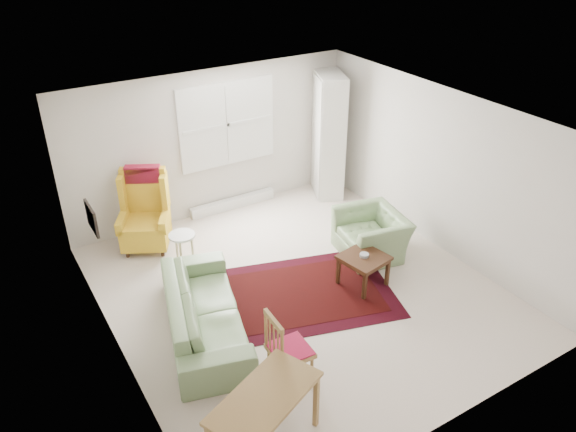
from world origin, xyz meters
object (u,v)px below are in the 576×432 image
wingback_chair (143,212)px  desk (266,423)px  coffee_table (363,270)px  sofa (203,303)px  armchair (372,230)px  desk_chair (290,349)px  stool (183,249)px  cabinet (328,135)px

wingback_chair → desk: size_ratio=1.08×
coffee_table → desk: 3.05m
sofa → armchair: 2.95m
wingback_chair → desk_chair: size_ratio=1.26×
stool → cabinet: size_ratio=0.23×
armchair → stool: (-2.57, 1.22, -0.14)m
armchair → coffee_table: (-0.61, -0.59, -0.16)m
armchair → sofa: bearing=-73.0°
armchair → stool: armchair is taller
coffee_table → desk_chair: bearing=-150.4°
coffee_table → desk_chair: desk_chair is taller
wingback_chair → stool: (0.31, -0.74, -0.37)m
stool → desk: size_ratio=0.45×
sofa → desk_chair: size_ratio=2.25×
sofa → stool: (0.36, 1.57, -0.19)m
wingback_chair → cabinet: 3.57m
sofa → stool: bearing=2.7°
coffee_table → cabinet: cabinet is taller
stool → desk_chair: bearing=-87.9°
sofa → cabinet: 4.39m
coffee_table → cabinet: 3.11m
sofa → armchair: size_ratio=2.17×
desk_chair → armchair: bearing=-53.5°
armchair → desk: (-3.14, -2.28, -0.03)m
wingback_chair → armchair: bearing=-6.1°
wingback_chair → stool: 0.88m
desk_chair → wingback_chair: bearing=9.5°
stool → desk: (-0.57, -3.50, 0.11)m
stool → desk: 3.55m
desk → sofa: bearing=83.8°
wingback_chair → desk: wingback_chair is taller
stool → cabinet: (3.22, 0.90, 0.85)m
sofa → desk: bearing=-170.8°
coffee_table → stool: (-1.96, 1.81, 0.02)m
stool → desk_chair: desk_chair is taller
coffee_table → cabinet: (1.26, 2.70, 0.88)m
sofa → cabinet: size_ratio=1.00×
cabinet → stool: bearing=-142.0°
coffee_table → desk: size_ratio=0.50×
coffee_table → stool: stool is taller
cabinet → desk: bearing=-108.3°
cabinet → coffee_table: bearing=-92.5°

